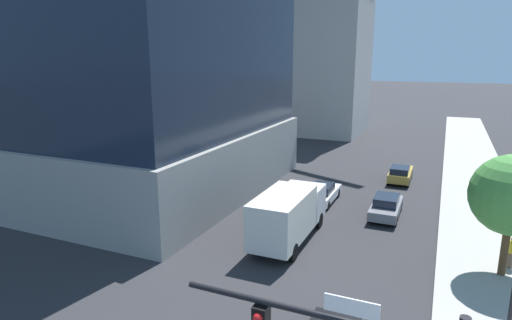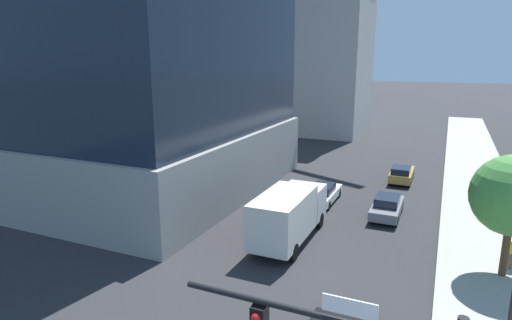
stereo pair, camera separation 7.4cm
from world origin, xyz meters
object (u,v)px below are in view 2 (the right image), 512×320
Objects in this scene: construction_building at (323,33)px; car_gold at (402,174)px; car_gray at (387,206)px; pedestrian_yellow_shirt at (512,253)px; car_white at (324,193)px; box_truck at (289,213)px.

car_gold is (13.82, -22.89, -13.18)m from construction_building.
car_gold is 0.97× the size of car_gray.
car_gray is 2.75× the size of pedestrian_yellow_shirt.
car_gold is 0.95× the size of car_white.
car_gold is 16.59m from box_truck.
car_white is at bearing 90.00° from box_truck.
construction_building reaches higher than pedestrian_yellow_shirt.
car_gold reaches higher than car_gray.
construction_building is at bearing 121.11° from car_gold.
pedestrian_yellow_shirt is at bearing -29.29° from car_white.
pedestrian_yellow_shirt reaches higher than car_gold.
construction_building is at bearing 118.89° from pedestrian_yellow_shirt.
car_gray is 8.22m from box_truck.
pedestrian_yellow_shirt reaches higher than car_white.
car_white is (9.06, -30.97, -13.22)m from construction_building.
box_truck is at bearing -125.70° from car_gray.
construction_building reaches higher than car_gold.
car_gold is 9.23m from car_gray.
car_gold is at bearing 90.00° from car_gray.
car_gray is (0.00, -9.23, -0.01)m from car_gold.
pedestrian_yellow_shirt is (11.63, -6.53, 0.28)m from car_white.
car_gray is at bearing -13.67° from car_white.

